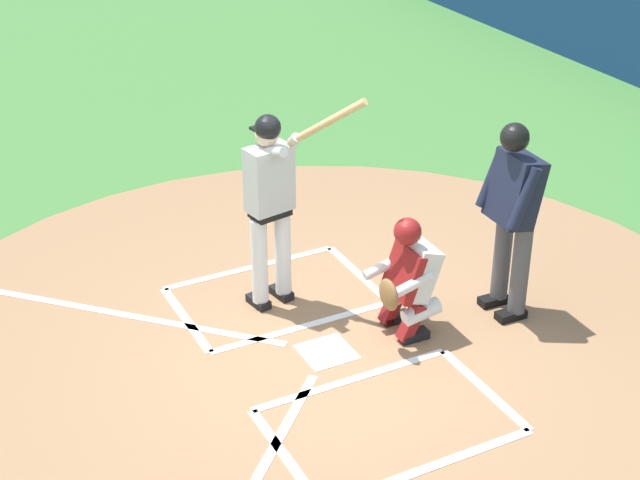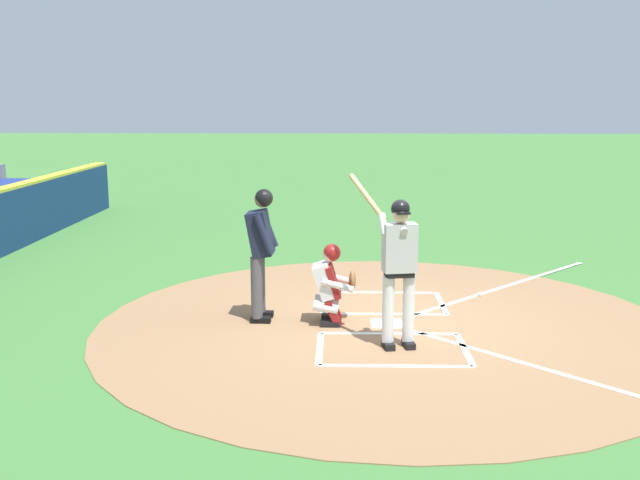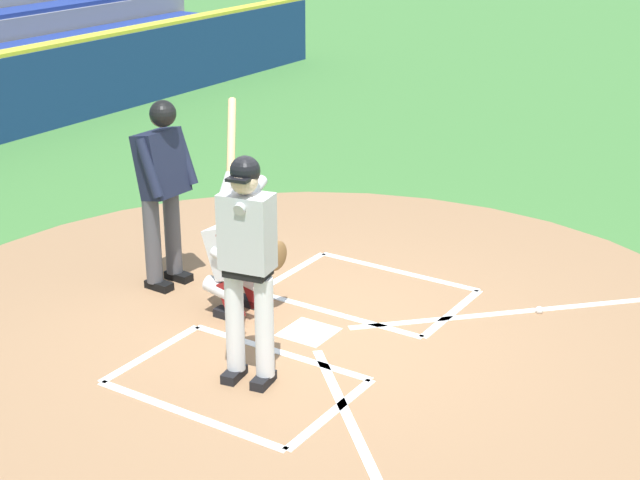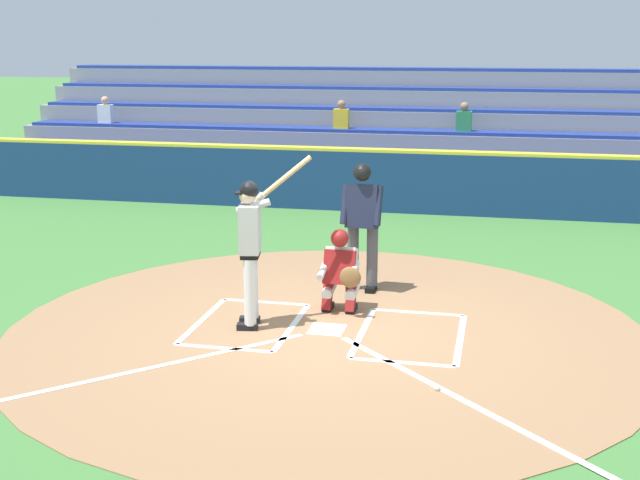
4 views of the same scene
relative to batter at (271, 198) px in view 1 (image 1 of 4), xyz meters
The scene contains 6 objects.
ground_plane 1.45m from the batter, behind, with size 120.00×120.00×0.00m, color #427A38.
dirt_circle 1.45m from the batter, behind, with size 8.00×8.00×0.01m, color #99704C.
home_plate_and_chalk 1.66m from the batter, 139.26° to the left, with size 7.93×4.91×0.01m.
batter is the anchor object (origin of this frame).
catcher 1.38m from the batter, 139.20° to the right, with size 0.59×0.61×1.13m.
plate_umpire 2.12m from the batter, 121.12° to the right, with size 0.59×0.42×1.86m.
Camera 1 is at (-6.17, 3.23, 4.82)m, focal length 54.80 mm.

